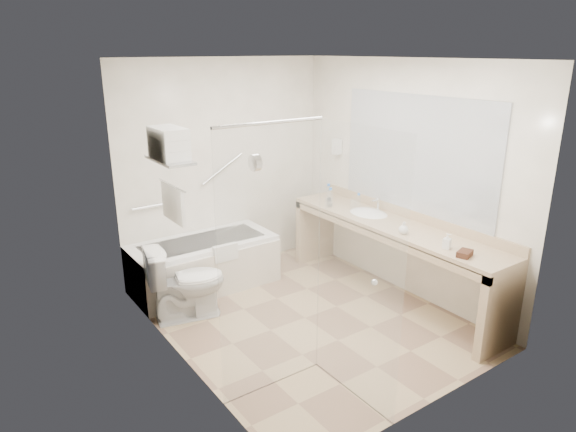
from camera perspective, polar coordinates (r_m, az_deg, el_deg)
floor at (r=5.27m, az=1.91°, el=-11.23°), size 3.20×3.20×0.00m
ceiling at (r=4.60m, az=2.24°, el=17.06°), size 2.60×3.20×0.10m
wall_back at (r=6.10m, az=-7.06°, el=5.35°), size 2.60×0.10×2.50m
wall_front at (r=3.71m, az=17.14°, el=-3.81°), size 2.60×0.10×2.50m
wall_left at (r=4.17m, az=-12.36°, el=-0.97°), size 0.10×3.20×2.50m
wall_right at (r=5.64m, az=12.70°, el=4.00°), size 0.10×3.20×2.50m
bathtub at (r=5.88m, az=-9.32°, el=-5.26°), size 1.60×0.73×0.59m
grab_bar_short at (r=5.77m, az=-15.08°, el=1.03°), size 0.40×0.03×0.03m
grab_bar_long at (r=6.04m, az=-7.30°, el=5.22°), size 0.53×0.03×0.33m
shower_enclosure at (r=3.80m, az=2.83°, el=-5.48°), size 0.96×0.91×2.11m
towel_shelf at (r=4.40m, az=-13.05°, el=6.78°), size 0.24×0.55×0.81m
vanity_counter at (r=5.53m, az=11.46°, el=-2.84°), size 0.55×2.70×0.95m
sink at (r=5.75m, az=8.92°, el=0.05°), size 0.40×0.52×0.14m
faucet at (r=5.82m, az=10.01°, el=1.33°), size 0.03×0.03×0.14m
mirror at (r=5.47m, az=14.00°, el=6.70°), size 0.02×2.00×1.20m
hairdryer_unit at (r=6.30m, az=5.45°, el=7.68°), size 0.08×0.10×0.18m
toilet at (r=5.22m, az=-11.22°, el=-7.27°), size 0.84×0.58×0.75m
amenity_basket at (r=4.76m, az=19.05°, el=-3.96°), size 0.18×0.15×0.05m
soap_bottle_a at (r=4.88m, az=17.22°, el=-3.12°), size 0.11×0.16×0.07m
soap_bottle_b at (r=5.15m, az=12.72°, el=-1.44°), size 0.11×0.13×0.10m
water_bottle_left at (r=6.12m, az=4.51°, el=2.55°), size 0.07×0.07×0.21m
water_bottle_mid at (r=5.88m, az=7.84°, el=1.62°), size 0.05×0.05×0.18m
water_bottle_right at (r=5.94m, az=4.72°, el=2.07°), size 0.07×0.07×0.22m
drinking_glass_near at (r=5.90m, az=4.55°, el=1.49°), size 0.09×0.09×0.10m
drinking_glass_far at (r=5.88m, az=7.27°, el=1.33°), size 0.09×0.09×0.10m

